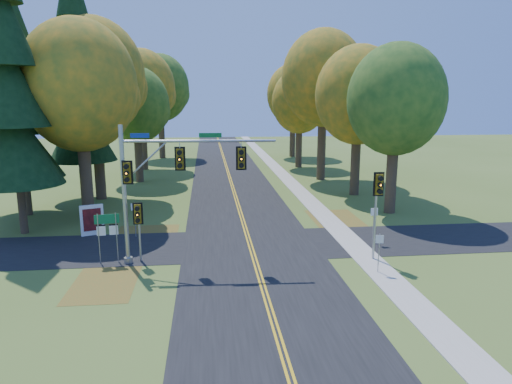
{
  "coord_description": "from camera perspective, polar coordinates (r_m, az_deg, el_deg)",
  "views": [
    {
      "loc": [
        -2.49,
        -24.27,
        8.7
      ],
      "look_at": [
        0.39,
        2.2,
        3.2
      ],
      "focal_mm": 32.0,
      "sensor_mm": 36.0,
      "label": 1
    }
  ],
  "objects": [
    {
      "name": "east_signal_pole",
      "position": [
        24.97,
        14.98,
        -0.24
      ],
      "size": [
        0.57,
        0.65,
        4.9
      ],
      "rotation": [
        0.0,
        0.0,
        -0.02
      ],
      "color": "#9A9DA3",
      "rests_on": "ground"
    },
    {
      "name": "info_kiosk",
      "position": [
        31.19,
        -19.81,
        -3.34
      ],
      "size": [
        1.42,
        0.69,
        2.0
      ],
      "rotation": [
        0.0,
        0.0,
        0.36
      ],
      "color": "white",
      "rests_on": "ground"
    },
    {
      "name": "centerline_right",
      "position": [
        25.9,
        -0.11,
        -7.9
      ],
      "size": [
        0.1,
        160.0,
        0.01
      ],
      "primitive_type": "cube",
      "color": "gold",
      "rests_on": "road_main"
    },
    {
      "name": "road_main",
      "position": [
        25.9,
        -0.33,
        -7.94
      ],
      "size": [
        8.0,
        160.0,
        0.02
      ],
      "primitive_type": "cube",
      "color": "black",
      "rests_on": "ground"
    },
    {
      "name": "centerline_left",
      "position": [
        25.88,
        -0.55,
        -7.91
      ],
      "size": [
        0.1,
        160.0,
        0.01
      ],
      "primitive_type": "cube",
      "color": "gold",
      "rests_on": "road_main"
    },
    {
      "name": "tree_e_c",
      "position": [
        49.57,
        8.5,
        13.81
      ],
      "size": [
        8.8,
        8.8,
        15.79
      ],
      "color": "#38281C",
      "rests_on": "ground"
    },
    {
      "name": "ground",
      "position": [
        25.9,
        -0.33,
        -7.96
      ],
      "size": [
        160.0,
        160.0,
        0.0
      ],
      "primitive_type": "plane",
      "color": "#475E21",
      "rests_on": "ground"
    },
    {
      "name": "tree_e_e",
      "position": [
        69.08,
        4.71,
        12.04
      ],
      "size": [
        7.8,
        7.8,
        13.74
      ],
      "color": "#38281C",
      "rests_on": "ground"
    },
    {
      "name": "ped_signal_pole",
      "position": [
        24.93,
        -14.51,
        -3.19
      ],
      "size": [
        0.53,
        0.61,
        3.32
      ],
      "rotation": [
        0.0,
        0.0,
        0.03
      ],
      "color": "#969A9E",
      "rests_on": "ground"
    },
    {
      "name": "leaf_patch_e",
      "position": [
        32.83,
        10.49,
        -3.88
      ],
      "size": [
        3.5,
        8.0,
        0.0
      ],
      "primitive_type": "cube",
      "color": "brown",
      "rests_on": "ground"
    },
    {
      "name": "reg_sign_e_north",
      "position": [
        28.54,
        14.53,
        -3.21
      ],
      "size": [
        0.44,
        0.07,
        2.28
      ],
      "rotation": [
        0.0,
        0.0,
        0.02
      ],
      "color": "gray",
      "rests_on": "ground"
    },
    {
      "name": "tree_w_b",
      "position": [
        41.63,
        -19.56,
        13.31
      ],
      "size": [
        8.6,
        8.6,
        15.38
      ],
      "color": "#38281C",
      "rests_on": "ground"
    },
    {
      "name": "leaf_patch_w_far",
      "position": [
        23.52,
        -18.36,
        -10.65
      ],
      "size": [
        3.0,
        5.0,
        0.0
      ],
      "primitive_type": "cube",
      "color": "brown",
      "rests_on": "ground"
    },
    {
      "name": "tree_w_c",
      "position": [
        49.25,
        -14.68,
        10.42
      ],
      "size": [
        6.8,
        6.8,
        11.91
      ],
      "color": "#38281C",
      "rests_on": "ground"
    },
    {
      "name": "leaf_patch_w_near",
      "position": [
        29.85,
        -13.72,
        -5.61
      ],
      "size": [
        4.0,
        6.0,
        0.0
      ],
      "primitive_type": "cube",
      "color": "brown",
      "rests_on": "ground"
    },
    {
      "name": "tree_e_d",
      "position": [
        58.34,
        5.52,
        11.16
      ],
      "size": [
        7.0,
        7.0,
        12.32
      ],
      "color": "#38281C",
      "rests_on": "ground"
    },
    {
      "name": "route_sign_cluster",
      "position": [
        25.54,
        -18.1,
        -4.29
      ],
      "size": [
        1.27,
        0.23,
        2.74
      ],
      "rotation": [
        0.0,
        0.0,
        0.15
      ],
      "color": "gray",
      "rests_on": "ground"
    },
    {
      "name": "tree_w_a",
      "position": [
        34.75,
        -21.09,
        12.21
      ],
      "size": [
        8.0,
        8.0,
        14.15
      ],
      "color": "#38281C",
      "rests_on": "ground"
    },
    {
      "name": "pine_b",
      "position": [
        37.77,
        -27.58,
        9.55
      ],
      "size": [
        5.6,
        5.6,
        17.31
      ],
      "color": "#38281C",
      "rests_on": "ground"
    },
    {
      "name": "pine_c",
      "position": [
        41.63,
        -21.34,
        12.26
      ],
      "size": [
        5.6,
        5.6,
        20.56
      ],
      "color": "#38281C",
      "rests_on": "ground"
    },
    {
      "name": "tree_w_d",
      "position": [
        57.97,
        -14.11,
        12.39
      ],
      "size": [
        8.2,
        8.2,
        14.56
      ],
      "color": "#38281C",
      "rests_on": "ground"
    },
    {
      "name": "reg_sign_e_south",
      "position": [
        23.82,
        15.14,
        -6.55
      ],
      "size": [
        0.39,
        0.13,
        2.07
      ],
      "rotation": [
        0.0,
        0.0,
        -0.25
      ],
      "color": "gray",
      "rests_on": "ground"
    },
    {
      "name": "tree_w_e",
      "position": [
        68.67,
        -11.87,
        12.57
      ],
      "size": [
        8.4,
        8.4,
        14.97
      ],
      "color": "#38281C",
      "rests_on": "ground"
    },
    {
      "name": "reg_sign_w",
      "position": [
        29.83,
        -14.92,
        -2.57
      ],
      "size": [
        0.44,
        0.07,
        2.28
      ],
      "rotation": [
        0.0,
        0.0,
        -0.04
      ],
      "color": "gray",
      "rests_on": "ground"
    },
    {
      "name": "tree_e_b",
      "position": [
        42.06,
        12.72,
        11.66
      ],
      "size": [
        7.6,
        7.6,
        13.33
      ],
      "color": "#38281C",
      "rests_on": "ground"
    },
    {
      "name": "traffic_mast",
      "position": [
        24.13,
        -11.64,
        1.99
      ],
      "size": [
        8.13,
        0.9,
        7.37
      ],
      "rotation": [
        0.0,
        0.0,
        -0.05
      ],
      "color": "#989CA0",
      "rests_on": "ground"
    },
    {
      "name": "tree_e_a",
      "position": [
        35.91,
        17.16,
        10.89
      ],
      "size": [
        7.2,
        7.2,
        12.73
      ],
      "color": "#38281C",
      "rests_on": "ground"
    },
    {
      "name": "road_cross",
      "position": [
        27.78,
        -0.76,
        -6.56
      ],
      "size": [
        60.0,
        6.0,
        0.02
      ],
      "primitive_type": "cube",
      "color": "black",
      "rests_on": "ground"
    },
    {
      "name": "sidewalk_east",
      "position": [
        27.2,
        12.88,
        -7.22
      ],
      "size": [
        1.6,
        160.0,
        0.06
      ],
      "primitive_type": "cube",
      "color": "#9E998E",
      "rests_on": "ground"
    },
    {
      "name": "pine_a",
      "position": [
        32.57,
        -28.43,
        11.15
      ],
      "size": [
        5.6,
        5.6,
        19.48
      ],
      "color": "#38281C",
      "rests_on": "ground"
    }
  ]
}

